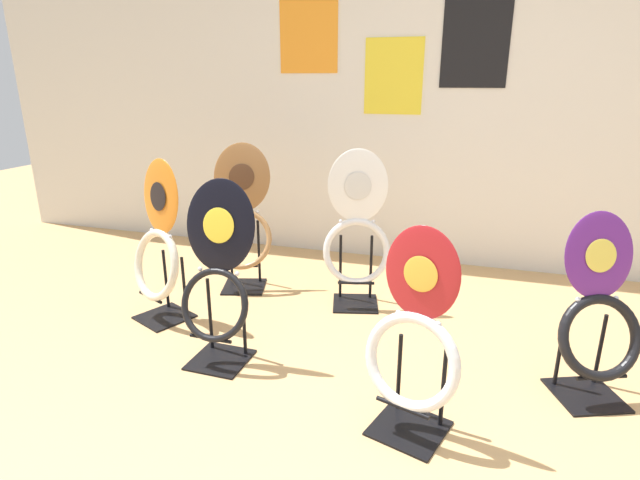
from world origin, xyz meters
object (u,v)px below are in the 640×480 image
object	(u,v)px
toilet_seat_display_jazz_black	(218,273)
toilet_seat_display_orange_sun	(158,247)
toilet_seat_display_woodgrain	(242,220)
toilet_seat_display_crimson_swirl	(413,348)
toilet_seat_display_purple_note	(598,322)
toilet_seat_display_white_plain	(357,235)

from	to	relation	value
toilet_seat_display_jazz_black	toilet_seat_display_orange_sun	size ratio (longest dim) A/B	0.97
toilet_seat_display_jazz_black	toilet_seat_display_woodgrain	distance (m)	0.95
toilet_seat_display_orange_sun	toilet_seat_display_crimson_swirl	size ratio (longest dim) A/B	1.10
toilet_seat_display_crimson_swirl	toilet_seat_display_woodgrain	bearing A→B (deg)	137.45
toilet_seat_display_jazz_black	toilet_seat_display_purple_note	world-z (taller)	toilet_seat_display_jazz_black
toilet_seat_display_woodgrain	toilet_seat_display_orange_sun	bearing A→B (deg)	-113.04
toilet_seat_display_white_plain	toilet_seat_display_jazz_black	size ratio (longest dim) A/B	1.07
toilet_seat_display_white_plain	toilet_seat_display_woodgrain	size ratio (longest dim) A/B	1.01
toilet_seat_display_woodgrain	toilet_seat_display_white_plain	bearing A→B (deg)	-5.32
toilet_seat_display_purple_note	toilet_seat_display_orange_sun	bearing A→B (deg)	177.04
toilet_seat_display_jazz_black	toilet_seat_display_purple_note	size ratio (longest dim) A/B	1.10
toilet_seat_display_purple_note	toilet_seat_display_crimson_swirl	distance (m)	0.88
toilet_seat_display_jazz_black	toilet_seat_display_crimson_swirl	world-z (taller)	toilet_seat_display_jazz_black
toilet_seat_display_purple_note	toilet_seat_display_crimson_swirl	xyz separation A→B (m)	(-0.74, -0.48, 0.01)
toilet_seat_display_purple_note	toilet_seat_display_orange_sun	size ratio (longest dim) A/B	0.88
toilet_seat_display_white_plain	toilet_seat_display_crimson_swirl	size ratio (longest dim) A/B	1.14
toilet_seat_display_woodgrain	toilet_seat_display_purple_note	size ratio (longest dim) A/B	1.16
toilet_seat_display_woodgrain	toilet_seat_display_crimson_swirl	bearing A→B (deg)	-42.55
toilet_seat_display_jazz_black	toilet_seat_display_woodgrain	world-z (taller)	toilet_seat_display_woodgrain
toilet_seat_display_woodgrain	toilet_seat_display_purple_note	world-z (taller)	toilet_seat_display_woodgrain
toilet_seat_display_woodgrain	toilet_seat_display_purple_note	xyz separation A→B (m)	(2.03, -0.71, -0.10)
toilet_seat_display_white_plain	toilet_seat_display_jazz_black	distance (m)	0.97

